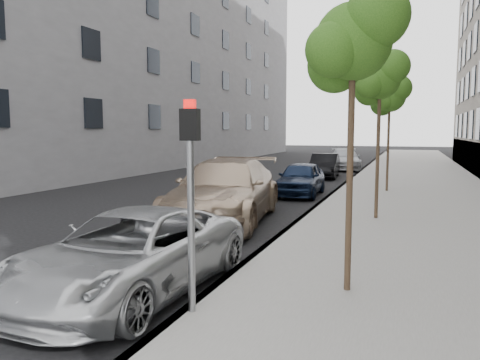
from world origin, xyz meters
The scene contains 12 objects.
ground centered at (0.00, 0.00, 0.00)m, with size 160.00×160.00×0.00m, color black.
sidewalk centered at (4.30, 24.00, 0.07)m, with size 6.40×72.00×0.14m, color gray.
curb centered at (1.18, 24.00, 0.07)m, with size 0.15×72.00×0.14m, color #9E9B93.
tree_near centered at (3.23, 1.50, 3.92)m, with size 1.54×1.34×4.55m.
tree_mid centered at (3.23, 8.00, 4.05)m, with size 1.53×1.33×4.68m.
tree_far centered at (3.23, 14.50, 4.03)m, with size 1.66×1.46×4.72m.
signal_pole centered at (1.30, -0.13, 1.96)m, with size 0.26×0.21×2.89m.
minivan centered at (-0.10, 0.55, 0.67)m, with size 2.21×4.79×1.33m, color #BCBEC1.
suv centered at (-0.93, 6.63, 0.90)m, with size 2.51×6.18×1.79m, color tan.
sedan_blue centered at (-0.10, 12.91, 0.69)m, with size 1.62×4.03×1.37m, color black.
sedan_black centered at (-0.44, 20.56, 0.67)m, with size 1.42×4.08×1.35m, color black.
sedan_rear centered at (-0.10, 26.49, 0.71)m, with size 2.00×4.92×1.43m, color #9B9DA3.
Camera 1 is at (4.05, -5.76, 2.61)m, focal length 35.00 mm.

